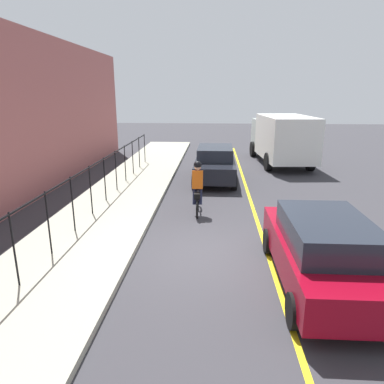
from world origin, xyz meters
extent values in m
plane|color=#343337|center=(0.00, 0.00, 0.00)|extent=(80.00, 80.00, 0.00)
cube|color=yellow|center=(0.00, -1.60, 0.00)|extent=(36.00, 0.12, 0.01)
cube|color=#9C9B89|center=(0.00, 3.40, 0.07)|extent=(40.00, 3.20, 0.15)
cylinder|color=black|center=(-1.99, 3.80, 0.95)|extent=(0.04, 0.04, 1.60)
cylinder|color=black|center=(-0.49, 3.80, 0.95)|extent=(0.04, 0.04, 1.60)
cylinder|color=black|center=(1.00, 3.80, 0.95)|extent=(0.04, 0.04, 1.60)
cylinder|color=black|center=(2.49, 3.80, 0.95)|extent=(0.04, 0.04, 1.60)
cylinder|color=black|center=(3.99, 3.80, 0.95)|extent=(0.04, 0.04, 1.60)
cylinder|color=black|center=(5.48, 3.80, 0.95)|extent=(0.04, 0.04, 1.60)
cylinder|color=black|center=(6.97, 3.80, 0.95)|extent=(0.04, 0.04, 1.60)
cylinder|color=black|center=(8.47, 3.80, 0.95)|extent=(0.04, 0.04, 1.60)
cylinder|color=black|center=(9.96, 3.80, 0.95)|extent=(0.04, 0.04, 1.60)
cylinder|color=black|center=(11.45, 3.80, 0.95)|extent=(0.04, 0.04, 1.60)
cube|color=black|center=(1.00, 3.80, 1.70)|extent=(20.90, 0.04, 0.04)
torus|color=black|center=(3.72, 0.38, 0.33)|extent=(0.66, 0.08, 0.66)
torus|color=black|center=(2.68, 0.35, 0.33)|extent=(0.66, 0.08, 0.66)
cube|color=black|center=(3.20, 0.37, 0.58)|extent=(0.93, 0.06, 0.24)
cylinder|color=black|center=(3.05, 0.36, 0.73)|extent=(0.03, 0.03, 0.35)
cube|color=#CC5510|center=(3.10, 0.36, 1.21)|extent=(0.35, 0.37, 0.63)
sphere|color=tan|center=(3.15, 0.36, 1.62)|extent=(0.22, 0.22, 0.22)
sphere|color=black|center=(3.15, 0.36, 1.70)|extent=(0.26, 0.26, 0.26)
cylinder|color=#191E38|center=(3.08, 0.46, 0.68)|extent=(0.34, 0.13, 0.65)
cylinder|color=#191E38|center=(3.08, 0.26, 0.68)|extent=(0.34, 0.13, 0.65)
cube|color=black|center=(2.73, 0.35, 0.75)|extent=(0.24, 0.21, 0.18)
cube|color=maroon|center=(-1.27, -2.48, 0.67)|extent=(4.41, 1.83, 0.70)
cube|color=#1E232D|center=(-1.47, -2.48, 1.30)|extent=(2.47, 1.60, 0.56)
cylinder|color=black|center=(0.22, -1.62, 0.32)|extent=(0.64, 0.22, 0.64)
cylinder|color=black|center=(0.23, -3.32, 0.32)|extent=(0.64, 0.22, 0.64)
cylinder|color=black|center=(-2.78, -1.63, 0.32)|extent=(0.64, 0.22, 0.64)
cube|color=black|center=(7.80, -0.21, 0.67)|extent=(4.41, 1.83, 0.70)
cube|color=#1E232D|center=(8.00, -0.22, 1.30)|extent=(2.48, 1.60, 0.56)
cylinder|color=black|center=(6.30, -1.05, 0.32)|extent=(0.64, 0.23, 0.64)
cylinder|color=black|center=(6.31, 0.65, 0.32)|extent=(0.64, 0.23, 0.64)
cylinder|color=black|center=(9.29, -1.08, 0.32)|extent=(0.64, 0.23, 0.64)
cylinder|color=black|center=(9.30, 0.62, 0.32)|extent=(0.64, 0.23, 0.64)
cube|color=white|center=(11.37, -4.06, 1.63)|extent=(4.94, 2.77, 2.30)
cube|color=silver|center=(14.78, -3.79, 1.43)|extent=(1.99, 2.35, 1.90)
cylinder|color=black|center=(14.55, -2.69, 0.48)|extent=(0.98, 0.38, 0.96)
cylinder|color=black|center=(14.73, -4.92, 0.48)|extent=(0.98, 0.38, 0.96)
cylinder|color=black|center=(10.23, -3.03, 0.48)|extent=(0.98, 0.38, 0.96)
cylinder|color=black|center=(10.41, -5.27, 0.48)|extent=(0.98, 0.38, 0.96)
camera|label=1|loc=(-8.16, -0.18, 3.98)|focal=32.66mm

